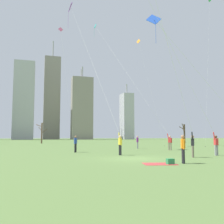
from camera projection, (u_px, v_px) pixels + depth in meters
name	position (u px, v px, depth m)	size (l,w,h in m)	color
ground_plane	(136.00, 159.00, 17.70)	(400.00, 400.00, 0.00)	#5B7A3D
kite_flyer_midfield_right_purple	(103.00, 96.00, 23.70)	(3.46, 10.94, 18.07)	black
kite_flyer_far_back_white	(191.00, 92.00, 18.26)	(14.24, 7.56, 16.15)	gray
kite_flyer_midfield_left_teal	(156.00, 120.00, 30.38)	(6.35, 12.90, 19.42)	#726656
kite_flyer_foreground_left_yellow	(180.00, 96.00, 17.01)	(10.87, 8.81, 18.05)	#726656
bystander_strolling_midfield	(183.00, 147.00, 14.57)	(0.31, 0.48, 1.62)	black
bystander_watching_nearby	(138.00, 141.00, 32.29)	(0.35, 0.44, 1.62)	gray
bystander_far_off_by_trees	(76.00, 143.00, 24.78)	(0.34, 0.46, 1.62)	black
distant_kite_high_overhead_orange	(141.00, 50.00, 44.69)	(3.17, 3.84, 18.75)	orange
distant_kite_drifting_right_green	(209.00, 22.00, 43.58)	(4.59, 3.24, 25.66)	green
distant_kite_low_near_trees_pink	(63.00, 47.00, 37.95)	(2.73, 0.13, 17.82)	pink
picnic_spot	(166.00, 162.00, 14.14)	(2.05, 1.74, 0.31)	#CC3838
bare_tree_left_of_center	(42.00, 132.00, 56.72)	(2.48, 2.62, 4.80)	brown
bare_tree_leftmost	(184.00, 133.00, 63.78)	(2.02, 2.50, 4.76)	#423326
skyline_slender_spire	(24.00, 101.00, 135.19)	(10.32, 11.85, 40.77)	#B2B2B7
skyline_short_annex	(82.00, 108.00, 136.09)	(11.08, 6.39, 39.13)	gray
skyline_squat_block	(127.00, 116.00, 146.85)	(6.00, 8.65, 31.77)	#B2B2B7
skyline_wide_slab	(81.00, 108.00, 152.51)	(5.84, 5.86, 42.18)	gray
skyline_mid_tower_right	(52.00, 98.00, 145.11)	(8.97, 6.38, 56.60)	gray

